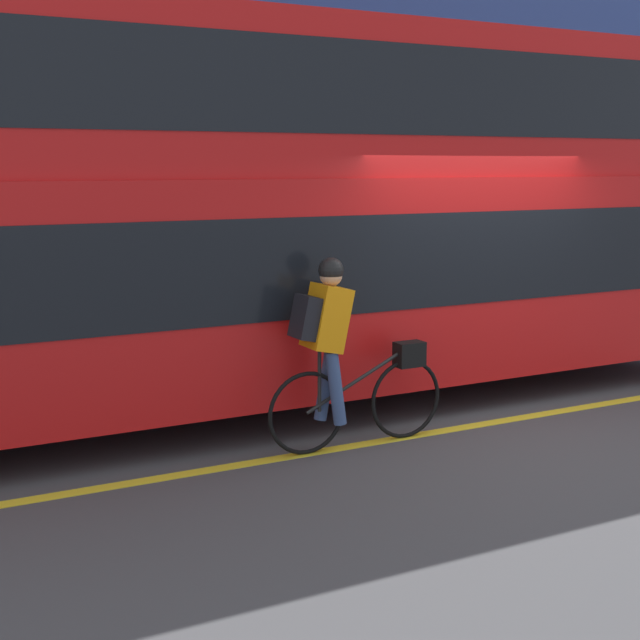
{
  "coord_description": "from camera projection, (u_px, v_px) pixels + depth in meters",
  "views": [
    {
      "loc": [
        -5.26,
        -6.52,
        2.42
      ],
      "look_at": [
        -1.5,
        0.62,
        1.01
      ],
      "focal_mm": 50.0,
      "sensor_mm": 36.0,
      "label": 1
    }
  ],
  "objects": [
    {
      "name": "ground_plane",
      "position": [
        489.0,
        421.0,
        8.52
      ],
      "size": [
        80.0,
        80.0,
        0.0
      ],
      "primitive_type": "plane",
      "color": "#424244"
    },
    {
      "name": "road_center_line",
      "position": [
        494.0,
        422.0,
        8.45
      ],
      "size": [
        50.0,
        0.14,
        0.01
      ],
      "primitive_type": "cube",
      "color": "yellow",
      "rests_on": "ground_plane"
    },
    {
      "name": "sidewalk_curb",
      "position": [
        243.0,
        319.0,
        13.77
      ],
      "size": [
        60.0,
        2.42,
        0.12
      ],
      "color": "gray",
      "rests_on": "ground_plane"
    },
    {
      "name": "building_facade",
      "position": [
        205.0,
        15.0,
        14.14
      ],
      "size": [
        60.0,
        0.3,
        9.52
      ],
      "color": "#33478C",
      "rests_on": "ground_plane"
    },
    {
      "name": "bus",
      "position": [
        279.0,
        201.0,
        8.74
      ],
      "size": [
        9.97,
        2.47,
        3.71
      ],
      "color": "black",
      "rests_on": "ground_plane"
    },
    {
      "name": "cyclist_on_bike",
      "position": [
        340.0,
        348.0,
        7.53
      ],
      "size": [
        1.71,
        0.32,
        1.66
      ],
      "color": "black",
      "rests_on": "ground_plane"
    }
  ]
}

